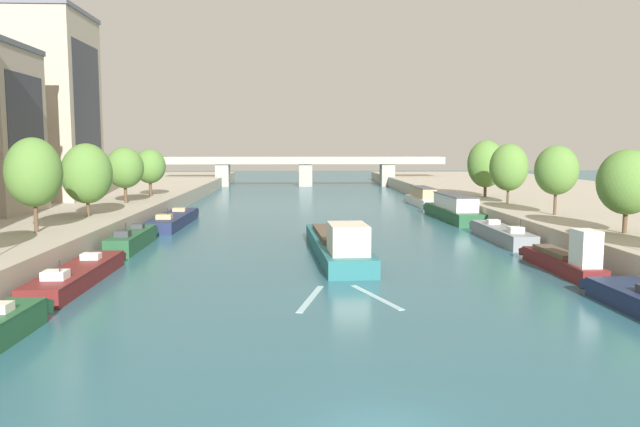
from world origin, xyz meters
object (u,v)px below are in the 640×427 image
moored_boat_left_end (174,220)px  tree_left_nearest (87,174)px  tree_right_second (509,167)px  bridge_far (305,168)px  moored_boat_right_gap_after (501,234)px  moored_boat_left_upstream (133,239)px  moored_boat_right_second (422,198)px  moored_boat_left_second (78,274)px  tree_right_midway (486,164)px  tree_right_nearest (556,170)px  tree_left_third (34,172)px  tree_left_past_mid (125,168)px  tree_right_third (627,182)px  moored_boat_right_lone (453,209)px  barge_midriver (338,244)px  tree_left_by_lamp (150,166)px  moored_boat_right_far (565,259)px

moored_boat_left_end → tree_left_nearest: size_ratio=2.37×
tree_right_second → bridge_far: tree_right_second is taller
moored_boat_right_gap_after → bridge_far: (-15.87, 77.35, 3.31)m
moored_boat_left_upstream → moored_boat_right_second: (31.68, 35.48, 0.41)m
moored_boat_left_second → tree_left_nearest: tree_left_nearest is taller
moored_boat_left_upstream → tree_right_midway: (37.62, 25.65, 5.48)m
moored_boat_right_second → tree_right_nearest: 31.50m
moored_boat_right_second → tree_right_nearest: (6.00, -30.51, 5.05)m
moored_boat_left_second → tree_left_nearest: (-5.57, 18.99, 5.35)m
moored_boat_left_end → tree_left_third: tree_left_third is taller
moored_boat_left_end → bridge_far: (15.30, 65.23, 3.33)m
tree_left_past_mid → tree_right_third: (43.20, -26.52, -0.21)m
tree_left_third → tree_right_second: bearing=26.5°
moored_boat_left_upstream → moored_boat_right_second: size_ratio=0.82×
tree_left_past_mid → tree_right_midway: 43.76m
moored_boat_left_upstream → moored_boat_right_lone: bearing=30.3°
moored_boat_right_lone → barge_midriver: bearing=-122.7°
tree_right_nearest → moored_boat_right_gap_after: bearing=-156.0°
barge_midriver → tree_left_third: 23.10m
tree_left_past_mid → tree_left_by_lamp: 9.89m
moored_boat_left_upstream → tree_left_past_mid: (-5.65, 19.16, 5.25)m
bridge_far → moored_boat_right_gap_after: bearing=-78.4°
tree_left_nearest → tree_left_past_mid: bearing=91.1°
moored_boat_left_upstream → moored_boat_right_far: moored_boat_right_far is taller
moored_boat_right_lone → moored_boat_right_second: 16.94m
moored_boat_right_lone → moored_boat_right_second: size_ratio=1.22×
moored_boat_left_second → tree_left_by_lamp: (-5.33, 42.40, 5.29)m
moored_boat_left_second → tree_left_third: size_ratio=1.86×
barge_midriver → tree_right_midway: bearing=55.5°
moored_boat_right_second → tree_right_midway: (5.94, -9.84, 5.07)m
moored_boat_right_second → tree_right_second: bearing=-73.0°
tree_left_nearest → tree_right_third: bearing=-16.8°
tree_left_third → tree_left_past_mid: bearing=89.7°
tree_right_third → tree_right_nearest: 12.34m
tree_left_third → tree_right_second: (43.16, 21.55, -0.39)m
moored_boat_right_second → tree_right_third: size_ratio=2.12×
moored_boat_left_upstream → moored_boat_right_far: size_ratio=1.04×
tree_right_third → bridge_far: (-21.65, 87.05, -1.81)m
tree_left_by_lamp → bridge_far: (21.04, 50.65, -1.89)m
tree_left_nearest → bridge_far: size_ratio=0.11×
moored_boat_left_second → tree_left_by_lamp: 43.06m
barge_midriver → moored_boat_left_second: barge_midriver is taller
barge_midriver → tree_right_second: (20.73, 21.60, 5.08)m
tree_right_second → tree_right_nearest: bearing=-88.6°
tree_left_nearest → tree_left_by_lamp: bearing=89.4°
moored_boat_right_far → tree_right_midway: (6.38, 37.26, 5.27)m
barge_midriver → moored_boat_right_far: moored_boat_right_far is taller
moored_boat_left_second → tree_right_nearest: size_ratio=2.01×
tree_left_nearest → tree_right_nearest: bearing=-0.9°
tree_right_nearest → moored_boat_right_far: bearing=-111.2°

